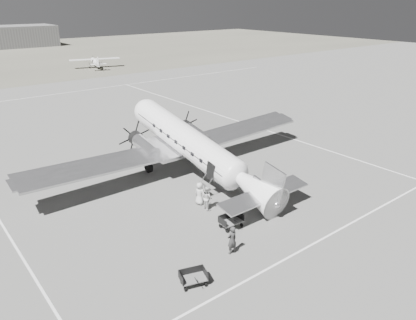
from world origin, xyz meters
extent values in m
plane|color=#61615F|center=(0.00, 0.00, 0.00)|extent=(260.00, 260.00, 0.00)
cube|color=silver|center=(0.00, -14.00, 0.01)|extent=(60.00, 0.15, 0.01)
cube|color=silver|center=(12.00, 0.00, 0.01)|extent=(0.15, 80.00, 0.01)
cube|color=silver|center=(0.00, 40.00, 0.01)|extent=(90.00, 0.15, 0.01)
imported|color=#313131|center=(-7.79, -11.53, 0.92)|extent=(0.69, 0.47, 1.85)
imported|color=beige|center=(-5.46, -6.17, 0.91)|extent=(0.84, 1.00, 1.82)
imported|color=silver|center=(-5.47, -5.23, 0.88)|extent=(0.76, 0.98, 1.77)
camera|label=1|loc=(-21.89, -27.07, 14.43)|focal=35.00mm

